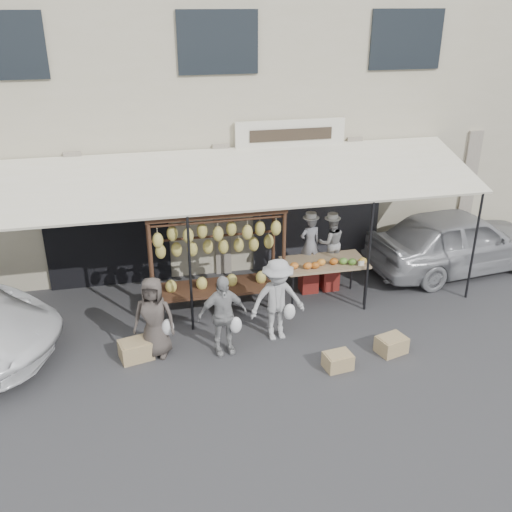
{
  "coord_description": "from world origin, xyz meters",
  "views": [
    {
      "loc": [
        -1.91,
        -8.26,
        5.76
      ],
      "look_at": [
        0.29,
        1.4,
        1.3
      ],
      "focal_mm": 40.0,
      "sensor_mm": 36.0,
      "label": 1
    }
  ],
  "objects_px": {
    "produce_table": "(325,264)",
    "crate_far": "(136,350)",
    "banana_rack": "(216,241)",
    "customer_left": "(154,317)",
    "crate_near_a": "(338,361)",
    "sedan": "(459,240)",
    "customer_mid": "(223,315)",
    "vendor_right": "(331,243)",
    "crate_near_b": "(391,345)",
    "vendor_left": "(310,243)",
    "customer_right": "(277,300)"
  },
  "relations": [
    {
      "from": "produce_table",
      "to": "crate_far",
      "type": "bearing_deg",
      "value": -162.61
    },
    {
      "from": "banana_rack",
      "to": "customer_left",
      "type": "height_order",
      "value": "banana_rack"
    },
    {
      "from": "crate_near_a",
      "to": "sedan",
      "type": "bearing_deg",
      "value": 37.49
    },
    {
      "from": "customer_mid",
      "to": "crate_near_a",
      "type": "xyz_separation_m",
      "value": [
        1.82,
        -0.92,
        -0.61
      ]
    },
    {
      "from": "vendor_right",
      "to": "crate_far",
      "type": "height_order",
      "value": "vendor_right"
    },
    {
      "from": "crate_near_a",
      "to": "crate_far",
      "type": "xyz_separation_m",
      "value": [
        -3.35,
        1.07,
        0.03
      ]
    },
    {
      "from": "crate_near_a",
      "to": "crate_near_b",
      "type": "xyz_separation_m",
      "value": [
        1.1,
        0.24,
        0.01
      ]
    },
    {
      "from": "banana_rack",
      "to": "crate_near_a",
      "type": "relative_size",
      "value": 5.65
    },
    {
      "from": "vendor_right",
      "to": "customer_mid",
      "type": "relative_size",
      "value": 0.77
    },
    {
      "from": "vendor_left",
      "to": "crate_near_b",
      "type": "distance_m",
      "value": 2.85
    },
    {
      "from": "banana_rack",
      "to": "customer_right",
      "type": "relative_size",
      "value": 1.63
    },
    {
      "from": "vendor_left",
      "to": "crate_near_a",
      "type": "height_order",
      "value": "vendor_left"
    },
    {
      "from": "customer_mid",
      "to": "customer_left",
      "type": "bearing_deg",
      "value": 164.8
    },
    {
      "from": "produce_table",
      "to": "vendor_left",
      "type": "height_order",
      "value": "vendor_left"
    },
    {
      "from": "vendor_right",
      "to": "customer_right",
      "type": "xyz_separation_m",
      "value": [
        -1.61,
        -1.68,
        -0.29
      ]
    },
    {
      "from": "vendor_left",
      "to": "sedan",
      "type": "distance_m",
      "value": 3.7
    },
    {
      "from": "crate_near_b",
      "to": "customer_mid",
      "type": "bearing_deg",
      "value": 166.89
    },
    {
      "from": "customer_mid",
      "to": "crate_near_a",
      "type": "bearing_deg",
      "value": -32.8
    },
    {
      "from": "crate_far",
      "to": "crate_near_b",
      "type": "bearing_deg",
      "value": -10.48
    },
    {
      "from": "produce_table",
      "to": "crate_near_a",
      "type": "relative_size",
      "value": 3.69
    },
    {
      "from": "vendor_right",
      "to": "crate_near_b",
      "type": "relative_size",
      "value": 2.31
    },
    {
      "from": "vendor_left",
      "to": "produce_table",
      "type": "bearing_deg",
      "value": 99.25
    },
    {
      "from": "produce_table",
      "to": "vendor_right",
      "type": "distance_m",
      "value": 0.67
    },
    {
      "from": "banana_rack",
      "to": "customer_left",
      "type": "bearing_deg",
      "value": -137.41
    },
    {
      "from": "customer_right",
      "to": "sedan",
      "type": "distance_m",
      "value": 5.19
    },
    {
      "from": "banana_rack",
      "to": "vendor_left",
      "type": "height_order",
      "value": "banana_rack"
    },
    {
      "from": "crate_near_a",
      "to": "vendor_right",
      "type": "bearing_deg",
      "value": 73.46
    },
    {
      "from": "crate_near_b",
      "to": "crate_far",
      "type": "xyz_separation_m",
      "value": [
        -4.45,
        0.82,
        0.02
      ]
    },
    {
      "from": "customer_left",
      "to": "customer_right",
      "type": "distance_m",
      "value": 2.22
    },
    {
      "from": "crate_near_a",
      "to": "sedan",
      "type": "relative_size",
      "value": 0.11
    },
    {
      "from": "vendor_right",
      "to": "customer_left",
      "type": "height_order",
      "value": "vendor_right"
    },
    {
      "from": "vendor_left",
      "to": "vendor_right",
      "type": "relative_size",
      "value": 1.05
    },
    {
      "from": "vendor_right",
      "to": "customer_left",
      "type": "bearing_deg",
      "value": 28.35
    },
    {
      "from": "crate_near_a",
      "to": "customer_right",
      "type": "bearing_deg",
      "value": 123.57
    },
    {
      "from": "vendor_left",
      "to": "customer_right",
      "type": "distance_m",
      "value": 2.04
    },
    {
      "from": "produce_table",
      "to": "crate_near_b",
      "type": "height_order",
      "value": "produce_table"
    },
    {
      "from": "vendor_right",
      "to": "customer_right",
      "type": "relative_size",
      "value": 0.73
    },
    {
      "from": "customer_left",
      "to": "customer_mid",
      "type": "distance_m",
      "value": 1.19
    },
    {
      "from": "vendor_left",
      "to": "crate_far",
      "type": "relative_size",
      "value": 2.21
    },
    {
      "from": "banana_rack",
      "to": "vendor_left",
      "type": "bearing_deg",
      "value": 14.11
    },
    {
      "from": "banana_rack",
      "to": "customer_right",
      "type": "height_order",
      "value": "banana_rack"
    },
    {
      "from": "vendor_right",
      "to": "customer_left",
      "type": "distance_m",
      "value": 4.22
    },
    {
      "from": "vendor_right",
      "to": "crate_near_b",
      "type": "height_order",
      "value": "vendor_right"
    },
    {
      "from": "vendor_right",
      "to": "sedan",
      "type": "relative_size",
      "value": 0.27
    },
    {
      "from": "customer_mid",
      "to": "produce_table",
      "type": "bearing_deg",
      "value": 24.09
    },
    {
      "from": "vendor_left",
      "to": "customer_mid",
      "type": "relative_size",
      "value": 0.81
    },
    {
      "from": "produce_table",
      "to": "crate_near_b",
      "type": "relative_size",
      "value": 3.4
    },
    {
      "from": "banana_rack",
      "to": "vendor_left",
      "type": "xyz_separation_m",
      "value": [
        2.06,
        0.52,
        -0.46
      ]
    },
    {
      "from": "vendor_right",
      "to": "produce_table",
      "type": "bearing_deg",
      "value": 64.9
    },
    {
      "from": "crate_far",
      "to": "sedan",
      "type": "bearing_deg",
      "value": 15.38
    }
  ]
}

